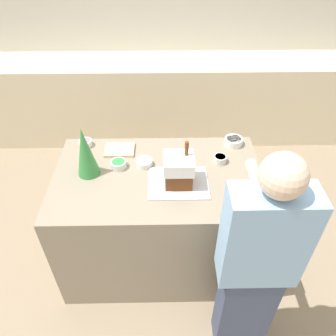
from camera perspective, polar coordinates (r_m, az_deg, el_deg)
The scene contains 14 objects.
ground_plane at distance 2.85m, azimuth -1.36°, elevation -14.69°, with size 12.00×12.00×0.00m, color gray.
wall_back at distance 3.91m, azimuth -1.66°, elevation 24.94°, with size 8.00×0.05×2.60m.
back_cabinet_block at distance 3.92m, azimuth -1.45°, elevation 11.80°, with size 6.00×0.60×0.93m.
kitchen_island at distance 2.50m, azimuth -1.51°, elevation -8.85°, with size 1.41×0.86×0.88m.
baking_tray at distance 2.12m, azimuth 1.80°, elevation -2.59°, with size 0.39×0.31×0.01m.
gingerbread_house at distance 2.05m, azimuth 1.88°, elevation -0.28°, with size 0.19×0.18×0.30m.
decorative_tree at distance 2.15m, azimuth -14.21°, elevation 2.74°, with size 0.15×0.15×0.35m.
candy_bowl_center_rear at distance 2.25m, azimuth -8.61°, elevation 0.69°, with size 0.11×0.11×0.05m.
candy_bowl_far_left at distance 2.50m, azimuth -14.18°, elevation 4.28°, with size 0.09×0.09×0.05m.
candy_bowl_front_corner at distance 2.49m, azimuth 11.35°, elevation 4.63°, with size 0.13×0.13×0.05m.
candy_bowl_behind_tray at distance 2.25m, azimuth -4.15°, elevation 0.99°, with size 0.11×0.11×0.04m.
candy_bowl_near_tray_right at distance 2.30m, azimuth 9.06°, elevation 1.60°, with size 0.09×0.09×0.05m.
cookbook at distance 2.41m, azimuth -8.42°, elevation 3.16°, with size 0.21×0.16×0.02m.
person at distance 1.88m, azimuth 14.94°, elevation -16.25°, with size 0.41×0.51×1.55m.
Camera 1 is at (0.04, -1.64, 2.33)m, focal length 35.00 mm.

